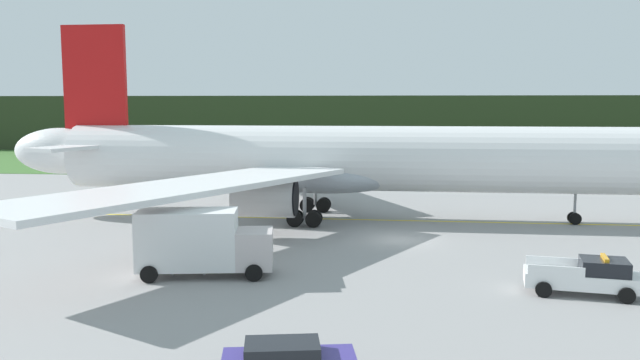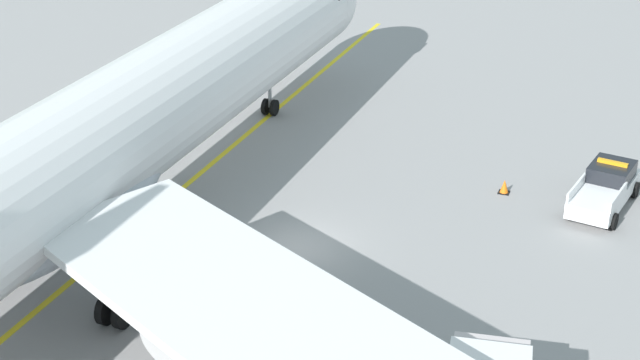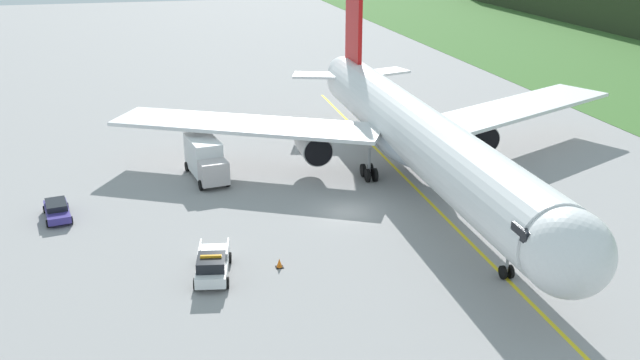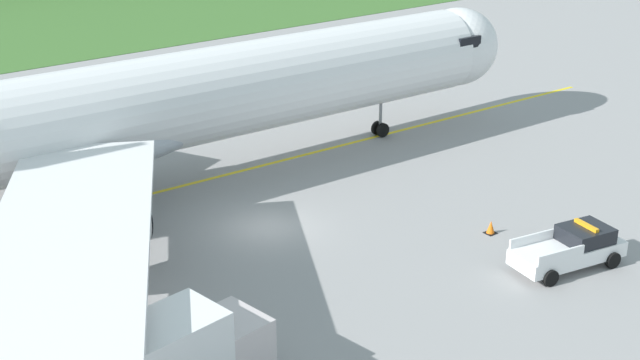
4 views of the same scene
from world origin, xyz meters
name	(u,v)px [view 2 (image 2 of 4)]	position (x,y,z in m)	size (l,w,h in m)	color
ground	(298,247)	(0.00, 0.00, 0.00)	(320.00, 320.00, 0.00)	gray
taxiway_centerline_main	(100,258)	(-3.73, 7.34, 0.00)	(71.83, 0.30, 0.01)	yellow
airliner	(74,163)	(-4.65, 7.36, 4.71)	(54.36, 52.16, 15.43)	silver
ops_pickup_truck	(605,188)	(8.46, -11.61, 0.90)	(5.55, 2.96, 1.94)	white
apron_cone	(504,187)	(8.17, -7.12, 0.32)	(0.52, 0.52, 0.66)	black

